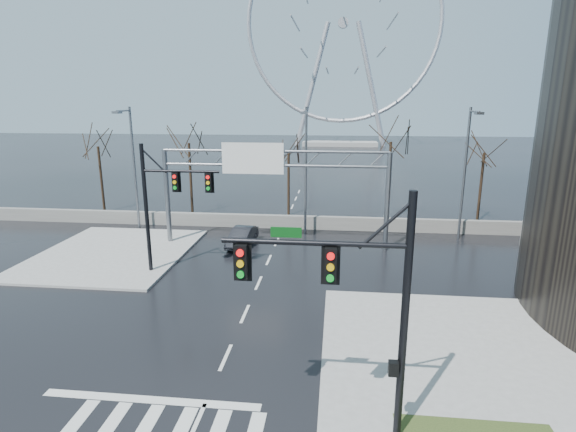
# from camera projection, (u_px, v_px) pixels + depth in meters

# --- Properties ---
(ground) EXTENTS (260.00, 260.00, 0.00)m
(ground) POSITION_uv_depth(u_px,v_px,m) (226.00, 357.00, 18.73)
(ground) COLOR black
(ground) RESTS_ON ground
(sidewalk_right_ext) EXTENTS (12.00, 10.00, 0.15)m
(sidewalk_right_ext) POSITION_uv_depth(u_px,v_px,m) (461.00, 344.00, 19.58)
(sidewalk_right_ext) COLOR gray
(sidewalk_right_ext) RESTS_ON ground
(sidewalk_far) EXTENTS (10.00, 12.00, 0.15)m
(sidewalk_far) POSITION_uv_depth(u_px,v_px,m) (114.00, 253.00, 31.43)
(sidewalk_far) COLOR gray
(sidewalk_far) RESTS_ON ground
(barrier_wall) EXTENTS (52.00, 0.50, 1.10)m
(barrier_wall) POSITION_uv_depth(u_px,v_px,m) (283.00, 222.00, 37.86)
(barrier_wall) COLOR slate
(barrier_wall) RESTS_ON ground
(signal_mast_near) EXTENTS (5.52, 0.41, 8.00)m
(signal_mast_near) POSITION_uv_depth(u_px,v_px,m) (359.00, 295.00, 13.10)
(signal_mast_near) COLOR black
(signal_mast_near) RESTS_ON ground
(signal_mast_far) EXTENTS (4.72, 0.41, 8.00)m
(signal_mast_far) POSITION_uv_depth(u_px,v_px,m) (163.00, 197.00, 26.79)
(signal_mast_far) COLOR black
(signal_mast_far) RESTS_ON ground
(sign_gantry) EXTENTS (16.36, 0.40, 7.60)m
(sign_gantry) POSITION_uv_depth(u_px,v_px,m) (269.00, 177.00, 31.90)
(sign_gantry) COLOR slate
(sign_gantry) RESTS_ON ground
(streetlight_left) EXTENTS (0.50, 2.55, 10.00)m
(streetlight_left) POSITION_uv_depth(u_px,v_px,m) (132.00, 159.00, 36.04)
(streetlight_left) COLOR slate
(streetlight_left) RESTS_ON ground
(streetlight_mid) EXTENTS (0.50, 2.55, 10.00)m
(streetlight_mid) POSITION_uv_depth(u_px,v_px,m) (306.00, 162.00, 34.57)
(streetlight_mid) COLOR slate
(streetlight_mid) RESTS_ON ground
(streetlight_right) EXTENTS (0.50, 2.55, 10.00)m
(streetlight_right) POSITION_uv_depth(u_px,v_px,m) (467.00, 164.00, 33.31)
(streetlight_right) COLOR slate
(streetlight_right) RESTS_ON ground
(tree_far_left) EXTENTS (3.50, 3.50, 7.00)m
(tree_far_left) POSITION_uv_depth(u_px,v_px,m) (99.00, 154.00, 42.37)
(tree_far_left) COLOR black
(tree_far_left) RESTS_ON ground
(tree_left) EXTENTS (3.75, 3.75, 7.50)m
(tree_left) POSITION_uv_depth(u_px,v_px,m) (189.00, 152.00, 40.84)
(tree_left) COLOR black
(tree_left) RESTS_ON ground
(tree_center) EXTENTS (3.25, 3.25, 6.50)m
(tree_center) POSITION_uv_depth(u_px,v_px,m) (289.00, 160.00, 41.06)
(tree_center) COLOR black
(tree_center) RESTS_ON ground
(tree_right) EXTENTS (3.90, 3.90, 7.80)m
(tree_right) POSITION_uv_depth(u_px,v_px,m) (390.00, 151.00, 38.89)
(tree_right) COLOR black
(tree_right) RESTS_ON ground
(tree_far_right) EXTENTS (3.40, 3.40, 6.80)m
(tree_far_right) POSITION_uv_depth(u_px,v_px,m) (483.00, 161.00, 38.73)
(tree_far_right) COLOR black
(tree_far_right) RESTS_ON ground
(ferris_wheel) EXTENTS (45.00, 6.00, 50.91)m
(ferris_wheel) POSITION_uv_depth(u_px,v_px,m) (343.00, 32.00, 103.30)
(ferris_wheel) COLOR gray
(ferris_wheel) RESTS_ON ground
(car) EXTENTS (1.85, 4.19, 1.34)m
(car) POSITION_uv_depth(u_px,v_px,m) (242.00, 237.00, 33.23)
(car) COLOR black
(car) RESTS_ON ground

